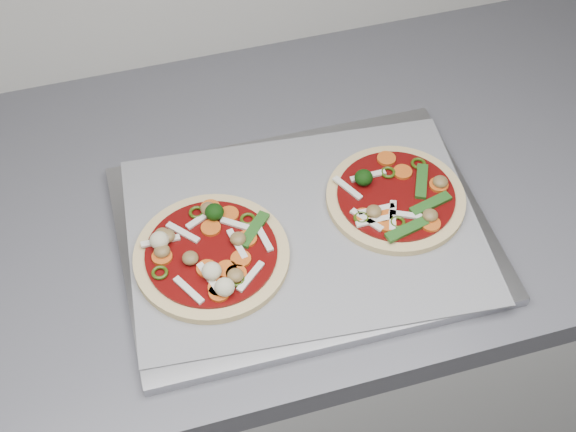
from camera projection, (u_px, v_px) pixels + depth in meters
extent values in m
cube|color=silver|center=(545.00, 295.00, 1.53)|extent=(3.60, 0.60, 0.86)
cube|color=#9C9CA1|center=(304.00, 233.00, 1.02)|extent=(0.47, 0.35, 0.01)
cube|color=gray|center=(304.00, 229.00, 1.01)|extent=(0.47, 0.36, 0.00)
cylinder|color=#D5B57D|center=(212.00, 256.00, 0.98)|extent=(0.22, 0.22, 0.01)
cylinder|color=#66070A|center=(211.00, 252.00, 0.97)|extent=(0.19, 0.19, 0.00)
cube|color=white|center=(203.00, 218.00, 1.00)|extent=(0.05, 0.03, 0.00)
ellipsoid|color=olive|center=(162.00, 251.00, 0.96)|extent=(0.02, 0.02, 0.01)
ellipsoid|color=beige|center=(212.00, 271.00, 0.94)|extent=(0.03, 0.03, 0.02)
cube|color=white|center=(251.00, 276.00, 0.94)|extent=(0.04, 0.04, 0.00)
cube|color=#2F6522|center=(254.00, 229.00, 0.99)|extent=(0.05, 0.05, 0.00)
ellipsoid|color=olive|center=(190.00, 258.00, 0.95)|extent=(0.03, 0.03, 0.01)
ellipsoid|color=olive|center=(235.00, 275.00, 0.94)|extent=(0.02, 0.02, 0.01)
cylinder|color=orange|center=(210.00, 208.00, 1.01)|extent=(0.04, 0.04, 0.00)
ellipsoid|color=olive|center=(162.00, 235.00, 0.98)|extent=(0.02, 0.02, 0.01)
cylinder|color=orange|center=(241.00, 259.00, 0.96)|extent=(0.03, 0.03, 0.00)
cylinder|color=orange|center=(218.00, 288.00, 0.93)|extent=(0.03, 0.03, 0.00)
ellipsoid|color=#11380C|center=(214.00, 212.00, 1.00)|extent=(0.03, 0.03, 0.02)
torus|color=#2F450D|center=(197.00, 212.00, 1.00)|extent=(0.03, 0.03, 0.00)
cube|color=white|center=(189.00, 290.00, 0.93)|extent=(0.03, 0.05, 0.00)
cylinder|color=orange|center=(162.00, 257.00, 0.96)|extent=(0.03, 0.03, 0.00)
cube|color=white|center=(183.00, 233.00, 0.98)|extent=(0.04, 0.04, 0.00)
cube|color=white|center=(209.00, 278.00, 0.94)|extent=(0.02, 0.05, 0.00)
cylinder|color=orange|center=(236.00, 274.00, 0.95)|extent=(0.03, 0.03, 0.00)
ellipsoid|color=olive|center=(167.00, 236.00, 0.98)|extent=(0.03, 0.03, 0.01)
cylinder|color=orange|center=(227.00, 269.00, 0.95)|extent=(0.03, 0.03, 0.00)
ellipsoid|color=beige|center=(159.00, 240.00, 0.97)|extent=(0.03, 0.03, 0.02)
cylinder|color=orange|center=(219.00, 293.00, 0.93)|extent=(0.04, 0.04, 0.00)
cylinder|color=orange|center=(247.00, 239.00, 0.98)|extent=(0.03, 0.03, 0.00)
torus|color=#2F450D|center=(160.00, 273.00, 0.95)|extent=(0.02, 0.02, 0.00)
ellipsoid|color=olive|center=(208.00, 209.00, 1.00)|extent=(0.02, 0.02, 0.01)
ellipsoid|color=beige|center=(225.00, 287.00, 0.92)|extent=(0.03, 0.03, 0.02)
cube|color=white|center=(160.00, 241.00, 0.98)|extent=(0.05, 0.01, 0.00)
cylinder|color=orange|center=(207.00, 269.00, 0.95)|extent=(0.03, 0.03, 0.00)
cube|color=white|center=(237.00, 244.00, 0.97)|extent=(0.02, 0.05, 0.00)
cylinder|color=orange|center=(229.00, 214.00, 1.00)|extent=(0.03, 0.03, 0.00)
cube|color=white|center=(263.00, 236.00, 0.98)|extent=(0.01, 0.05, 0.00)
cylinder|color=orange|center=(211.00, 228.00, 0.99)|extent=(0.03, 0.03, 0.00)
cube|color=white|center=(239.00, 225.00, 0.99)|extent=(0.04, 0.04, 0.00)
torus|color=#2F450D|center=(237.00, 280.00, 0.94)|extent=(0.03, 0.03, 0.00)
torus|color=#2F450D|center=(248.00, 219.00, 1.00)|extent=(0.03, 0.03, 0.00)
ellipsoid|color=olive|center=(238.00, 239.00, 0.97)|extent=(0.03, 0.03, 0.01)
cylinder|color=#D5B57D|center=(396.00, 198.00, 1.03)|extent=(0.19, 0.19, 0.01)
cylinder|color=#66070A|center=(396.00, 195.00, 1.03)|extent=(0.16, 0.16, 0.00)
cube|color=white|center=(393.00, 216.00, 1.00)|extent=(0.03, 0.05, 0.00)
cylinder|color=orange|center=(364.00, 216.00, 1.00)|extent=(0.03, 0.03, 0.00)
torus|color=#2F450D|center=(388.00, 172.00, 1.05)|extent=(0.02, 0.02, 0.00)
cube|color=white|center=(374.00, 221.00, 1.00)|extent=(0.05, 0.01, 0.00)
cube|color=#2F6522|center=(422.00, 181.00, 1.04)|extent=(0.04, 0.06, 0.00)
ellipsoid|color=olive|center=(430.00, 215.00, 1.00)|extent=(0.03, 0.03, 0.01)
ellipsoid|color=olive|center=(440.00, 182.00, 1.03)|extent=(0.03, 0.03, 0.01)
cube|color=white|center=(368.00, 176.00, 1.04)|extent=(0.05, 0.01, 0.00)
ellipsoid|color=olive|center=(374.00, 211.00, 1.00)|extent=(0.03, 0.03, 0.01)
cylinder|color=orange|center=(439.00, 185.00, 1.04)|extent=(0.03, 0.03, 0.00)
cylinder|color=orange|center=(431.00, 224.00, 0.99)|extent=(0.03, 0.03, 0.00)
cube|color=#2F6522|center=(431.00, 204.00, 1.01)|extent=(0.06, 0.03, 0.00)
cube|color=white|center=(367.00, 220.00, 1.00)|extent=(0.03, 0.04, 0.00)
cylinder|color=orange|center=(387.00, 224.00, 0.99)|extent=(0.03, 0.03, 0.00)
cylinder|color=orange|center=(403.00, 172.00, 1.05)|extent=(0.03, 0.03, 0.00)
torus|color=#2F450D|center=(361.00, 218.00, 1.00)|extent=(0.03, 0.03, 0.00)
torus|color=#2F450D|center=(418.00, 163.00, 1.06)|extent=(0.02, 0.02, 0.00)
cylinder|color=orange|center=(386.00, 159.00, 1.07)|extent=(0.04, 0.04, 0.00)
ellipsoid|color=#11380C|center=(364.00, 178.00, 1.03)|extent=(0.03, 0.03, 0.02)
torus|color=#2F450D|center=(397.00, 222.00, 1.00)|extent=(0.03, 0.03, 0.00)
cube|color=white|center=(376.00, 210.00, 1.01)|extent=(0.05, 0.01, 0.00)
cube|color=white|center=(347.00, 188.00, 1.03)|extent=(0.03, 0.05, 0.00)
cube|color=#2F6522|center=(407.00, 230.00, 0.99)|extent=(0.06, 0.03, 0.00)
cube|color=white|center=(408.00, 215.00, 1.00)|extent=(0.05, 0.03, 0.00)
cylinder|color=orange|center=(382.00, 215.00, 1.00)|extent=(0.03, 0.03, 0.00)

